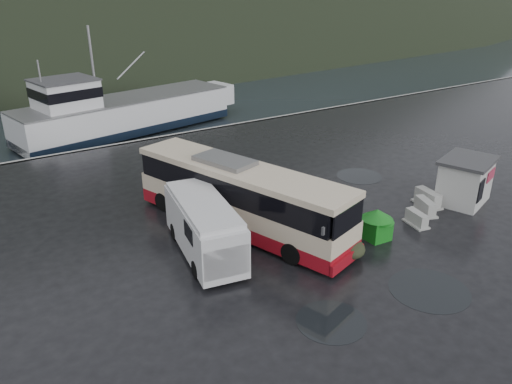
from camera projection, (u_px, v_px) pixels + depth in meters
ground at (278, 249)px, 23.66m from camera, size 160.00×160.00×0.00m
quay_edge at (131, 142)px, 39.09m from camera, size 160.00×0.60×1.50m
coach_bus at (241, 227)px, 25.75m from camera, size 6.71×12.95×3.56m
white_van at (205, 253)px, 23.35m from camera, size 3.28×6.66×2.67m
waste_bin_left at (378, 239)px, 24.60m from camera, size 1.08×1.08×1.40m
waste_bin_right at (375, 238)px, 24.63m from camera, size 1.15×1.15×1.58m
dome_tent at (339, 254)px, 23.26m from camera, size 2.09×2.74×1.01m
ticket_kiosk at (461, 202)px, 28.68m from camera, size 3.97×3.46×2.61m
jersey_barrier_a at (424, 213)px, 27.27m from camera, size 1.31×1.78×0.80m
jersey_barrier_b at (427, 205)px, 28.23m from camera, size 1.17×1.88×0.88m
jersey_barrier_c at (416, 225)px, 26.01m from camera, size 0.99×1.55×0.72m
fishing_trawler at (127, 117)px, 46.18m from camera, size 24.34×9.73×9.51m
puddles at (378, 247)px, 23.87m from camera, size 14.17×14.15×0.01m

